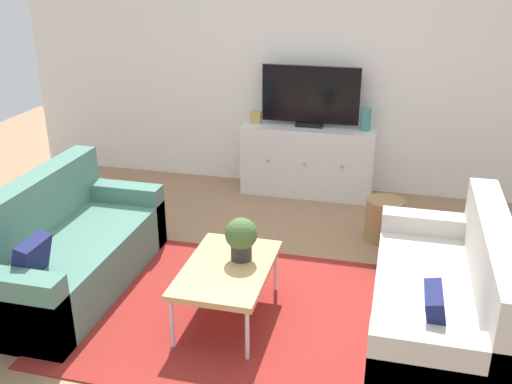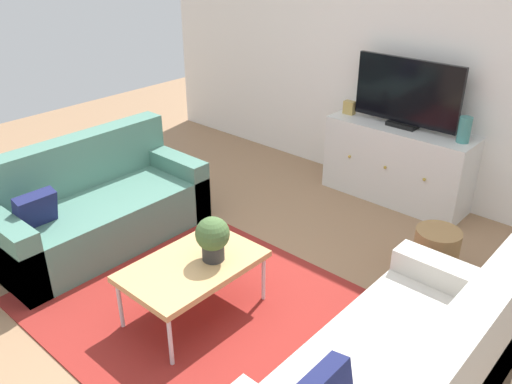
# 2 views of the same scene
# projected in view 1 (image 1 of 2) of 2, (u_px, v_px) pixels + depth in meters

# --- Properties ---
(ground_plane) EXTENTS (10.00, 10.00, 0.00)m
(ground_plane) POSITION_uv_depth(u_px,v_px,m) (245.00, 302.00, 4.37)
(ground_plane) COLOR #997251
(wall_back) EXTENTS (6.40, 0.12, 2.70)m
(wall_back) POSITION_uv_depth(u_px,v_px,m) (307.00, 64.00, 6.15)
(wall_back) COLOR white
(wall_back) RESTS_ON ground_plane
(area_rug) EXTENTS (2.50, 1.90, 0.01)m
(area_rug) POSITION_uv_depth(u_px,v_px,m) (240.00, 313.00, 4.24)
(area_rug) COLOR maroon
(area_rug) RESTS_ON ground_plane
(couch_left_side) EXTENTS (0.82, 1.76, 0.86)m
(couch_left_side) POSITION_uv_depth(u_px,v_px,m) (62.00, 253.00, 4.49)
(couch_left_side) COLOR #4C7A6B
(couch_left_side) RESTS_ON ground_plane
(couch_right_side) EXTENTS (0.82, 1.76, 0.86)m
(couch_right_side) POSITION_uv_depth(u_px,v_px,m) (450.00, 303.00, 3.85)
(couch_right_side) COLOR beige
(couch_right_side) RESTS_ON ground_plane
(coffee_table) EXTENTS (0.59, 0.93, 0.42)m
(coffee_table) POSITION_uv_depth(u_px,v_px,m) (227.00, 270.00, 4.05)
(coffee_table) COLOR tan
(coffee_table) RESTS_ON ground_plane
(potted_plant) EXTENTS (0.23, 0.23, 0.31)m
(potted_plant) POSITION_uv_depth(u_px,v_px,m) (241.00, 237.00, 4.07)
(potted_plant) COLOR #2D2D2D
(potted_plant) RESTS_ON coffee_table
(tv_console) EXTENTS (1.39, 0.47, 0.75)m
(tv_console) POSITION_uv_depth(u_px,v_px,m) (308.00, 160.00, 6.25)
(tv_console) COLOR silver
(tv_console) RESTS_ON ground_plane
(flat_screen_tv) EXTENTS (1.02, 0.16, 0.63)m
(flat_screen_tv) POSITION_uv_depth(u_px,v_px,m) (311.00, 97.00, 6.00)
(flat_screen_tv) COLOR black
(flat_screen_tv) RESTS_ON tv_console
(glass_vase) EXTENTS (0.11, 0.11, 0.23)m
(glass_vase) POSITION_uv_depth(u_px,v_px,m) (366.00, 119.00, 5.93)
(glass_vase) COLOR teal
(glass_vase) RESTS_ON tv_console
(mantel_clock) EXTENTS (0.11, 0.07, 0.13)m
(mantel_clock) POSITION_uv_depth(u_px,v_px,m) (256.00, 117.00, 6.21)
(mantel_clock) COLOR tan
(mantel_clock) RESTS_ON tv_console
(wicker_basket) EXTENTS (0.34, 0.34, 0.39)m
(wicker_basket) POSITION_uv_depth(u_px,v_px,m) (384.00, 219.00, 5.28)
(wicker_basket) COLOR #9E7547
(wicker_basket) RESTS_ON ground_plane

